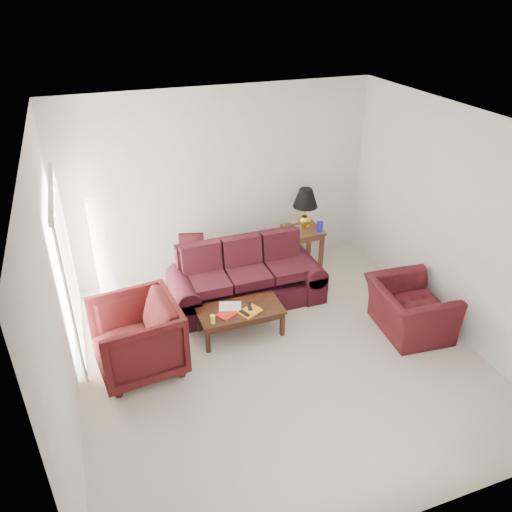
# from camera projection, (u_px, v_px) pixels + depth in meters

# --- Properties ---
(floor) EXTENTS (5.00, 5.00, 0.00)m
(floor) POSITION_uv_depth(u_px,v_px,m) (278.00, 355.00, 6.56)
(floor) COLOR beige
(floor) RESTS_ON ground
(blinds) EXTENTS (0.10, 2.00, 2.16)m
(blinds) POSITION_uv_depth(u_px,v_px,m) (67.00, 269.00, 6.38)
(blinds) COLOR silver
(blinds) RESTS_ON ground
(sofa) EXTENTS (2.35, 1.20, 0.93)m
(sofa) POSITION_uv_depth(u_px,v_px,m) (247.00, 276.00, 7.43)
(sofa) COLOR black
(sofa) RESTS_ON ground
(throw_pillow) EXTENTS (0.42, 0.28, 0.40)m
(throw_pillow) POSITION_uv_depth(u_px,v_px,m) (192.00, 246.00, 7.75)
(throw_pillow) COLOR black
(throw_pillow) RESTS_ON sofa
(end_table) EXTENTS (0.62, 0.62, 0.64)m
(end_table) POSITION_uv_depth(u_px,v_px,m) (302.00, 246.00, 8.57)
(end_table) COLOR #502F1B
(end_table) RESTS_ON ground
(table_lamp) EXTENTS (0.52, 0.52, 0.70)m
(table_lamp) POSITION_uv_depth(u_px,v_px,m) (305.00, 208.00, 8.29)
(table_lamp) COLOR #E7C548
(table_lamp) RESTS_ON end_table
(clock) EXTENTS (0.15, 0.10, 0.14)m
(clock) POSITION_uv_depth(u_px,v_px,m) (297.00, 230.00, 8.21)
(clock) COLOR silver
(clock) RESTS_ON end_table
(blue_canister) EXTENTS (0.13, 0.13, 0.17)m
(blue_canister) POSITION_uv_depth(u_px,v_px,m) (320.00, 227.00, 8.28)
(blue_canister) COLOR #1D19A5
(blue_canister) RESTS_ON end_table
(picture_frame) EXTENTS (0.16, 0.19, 0.06)m
(picture_frame) POSITION_uv_depth(u_px,v_px,m) (294.00, 222.00, 8.45)
(picture_frame) COLOR silver
(picture_frame) RESTS_ON end_table
(floor_lamp) EXTENTS (0.31, 0.31, 1.72)m
(floor_lamp) POSITION_uv_depth(u_px,v_px,m) (102.00, 253.00, 7.22)
(floor_lamp) COLOR silver
(floor_lamp) RESTS_ON ground
(armchair_left) EXTENTS (1.14, 1.11, 0.94)m
(armchair_left) POSITION_uv_depth(u_px,v_px,m) (137.00, 338.00, 6.14)
(armchair_left) COLOR #3D0E0F
(armchair_left) RESTS_ON ground
(armchair_right) EXTENTS (1.05, 1.17, 0.71)m
(armchair_right) POSITION_uv_depth(u_px,v_px,m) (409.00, 309.00, 6.87)
(armchair_right) COLOR #3C0D13
(armchair_right) RESTS_ON ground
(coffee_table) EXTENTS (1.29, 0.98, 0.40)m
(coffee_table) POSITION_uv_depth(u_px,v_px,m) (240.00, 321.00, 6.88)
(coffee_table) COLOR black
(coffee_table) RESTS_ON ground
(magazine_red) EXTENTS (0.31, 0.28, 0.01)m
(magazine_red) POSITION_uv_depth(u_px,v_px,m) (227.00, 314.00, 6.67)
(magazine_red) COLOR red
(magazine_red) RESTS_ON coffee_table
(magazine_white) EXTENTS (0.36, 0.31, 0.02)m
(magazine_white) POSITION_uv_depth(u_px,v_px,m) (230.00, 307.00, 6.82)
(magazine_white) COLOR white
(magazine_white) RESTS_ON coffee_table
(magazine_orange) EXTENTS (0.35, 0.32, 0.02)m
(magazine_orange) POSITION_uv_depth(u_px,v_px,m) (250.00, 311.00, 6.72)
(magazine_orange) COLOR orange
(magazine_orange) RESTS_ON coffee_table
(remote_a) EXTENTS (0.11, 0.17, 0.02)m
(remote_a) POSITION_uv_depth(u_px,v_px,m) (245.00, 313.00, 6.65)
(remote_a) COLOR black
(remote_a) RESTS_ON coffee_table
(remote_b) EXTENTS (0.08, 0.18, 0.02)m
(remote_b) POSITION_uv_depth(u_px,v_px,m) (249.00, 306.00, 6.79)
(remote_b) COLOR black
(remote_b) RESTS_ON coffee_table
(yellow_glass) EXTENTS (0.07, 0.07, 0.11)m
(yellow_glass) POSITION_uv_depth(u_px,v_px,m) (213.00, 319.00, 6.48)
(yellow_glass) COLOR #FFFE38
(yellow_glass) RESTS_ON coffee_table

